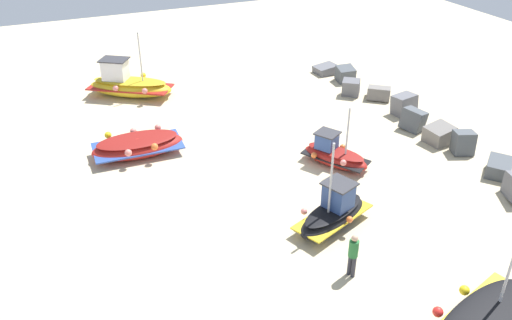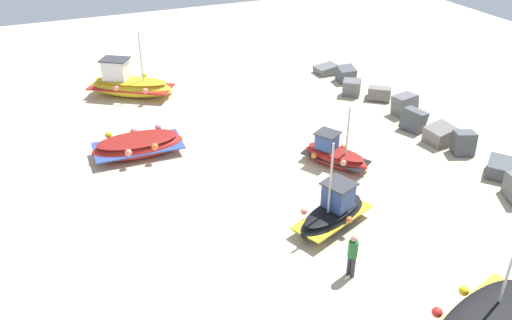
{
  "view_description": "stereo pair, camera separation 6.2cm",
  "coord_description": "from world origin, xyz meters",
  "px_view_note": "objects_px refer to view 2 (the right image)",
  "views": [
    {
      "loc": [
        18.12,
        -7.86,
        11.98
      ],
      "look_at": [
        0.37,
        -0.19,
        0.9
      ],
      "focal_mm": 37.15,
      "sensor_mm": 36.0,
      "label": 1
    },
    {
      "loc": [
        18.15,
        -7.8,
        11.98
      ],
      "look_at": [
        0.37,
        -0.19,
        0.9
      ],
      "focal_mm": 37.15,
      "sensor_mm": 36.0,
      "label": 2
    }
  ],
  "objects_px": {
    "fishing_boat_4": "(333,213)",
    "fishing_boat_2": "(138,145)",
    "fishing_boat_3": "(129,84)",
    "fishing_boat_1": "(334,155)",
    "person_walking": "(353,253)"
  },
  "relations": [
    {
      "from": "fishing_boat_2",
      "to": "fishing_boat_1",
      "type": "bearing_deg",
      "value": -27.67
    },
    {
      "from": "fishing_boat_4",
      "to": "fishing_boat_1",
      "type": "bearing_deg",
      "value": 37.61
    },
    {
      "from": "fishing_boat_2",
      "to": "fishing_boat_3",
      "type": "xyz_separation_m",
      "value": [
        -7.19,
        1.05,
        0.2
      ]
    },
    {
      "from": "fishing_boat_2",
      "to": "fishing_boat_3",
      "type": "distance_m",
      "value": 7.27
    },
    {
      "from": "fishing_boat_3",
      "to": "fishing_boat_4",
      "type": "height_order",
      "value": "fishing_boat_3"
    },
    {
      "from": "fishing_boat_3",
      "to": "person_walking",
      "type": "relative_size",
      "value": 3.08
    },
    {
      "from": "fishing_boat_4",
      "to": "fishing_boat_2",
      "type": "bearing_deg",
      "value": 102.05
    },
    {
      "from": "fishing_boat_3",
      "to": "fishing_boat_4",
      "type": "bearing_deg",
      "value": 139.41
    },
    {
      "from": "fishing_boat_1",
      "to": "fishing_boat_3",
      "type": "relative_size",
      "value": 0.64
    },
    {
      "from": "fishing_boat_2",
      "to": "fishing_boat_4",
      "type": "distance_m",
      "value": 9.91
    },
    {
      "from": "fishing_boat_1",
      "to": "fishing_boat_2",
      "type": "distance_m",
      "value": 8.95
    },
    {
      "from": "fishing_boat_1",
      "to": "fishing_boat_2",
      "type": "height_order",
      "value": "fishing_boat_1"
    },
    {
      "from": "fishing_boat_2",
      "to": "fishing_boat_3",
      "type": "bearing_deg",
      "value": 83.26
    },
    {
      "from": "fishing_boat_1",
      "to": "fishing_boat_4",
      "type": "relative_size",
      "value": 0.88
    },
    {
      "from": "person_walking",
      "to": "fishing_boat_3",
      "type": "bearing_deg",
      "value": -99.11
    }
  ]
}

